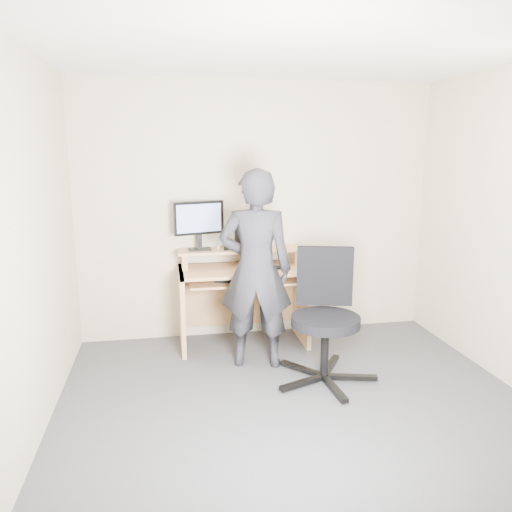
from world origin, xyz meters
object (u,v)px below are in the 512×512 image
object	(u,v)px
desk	(242,287)
person	(256,270)
monitor	(199,221)
office_chair	(325,311)

from	to	relation	value
desk	person	xyz separation A→B (m)	(0.03, -0.57, 0.30)
desk	monitor	bearing A→B (deg)	169.91
office_chair	person	world-z (taller)	person
monitor	person	size ratio (longest dim) A/B	0.28
desk	monitor	distance (m)	0.75
desk	office_chair	size ratio (longest dim) A/B	1.15
desk	monitor	world-z (taller)	monitor
monitor	desk	bearing A→B (deg)	-27.15
desk	office_chair	bearing A→B (deg)	-59.88
desk	person	size ratio (longest dim) A/B	0.70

